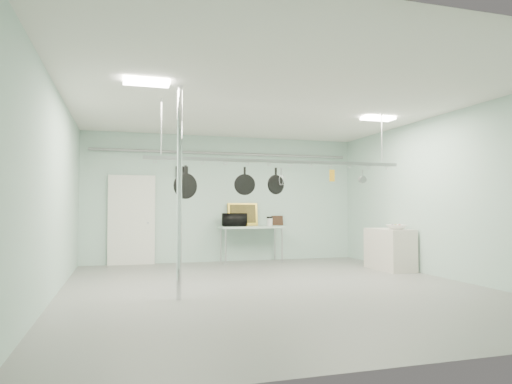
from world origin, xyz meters
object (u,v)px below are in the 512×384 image
object	(u,v)px
pot_rack	(280,160)
fruit_bowl	(396,227)
side_cabinet	(390,249)
skillet_left	(185,182)
microwave	(234,220)
skillet_mid	(245,181)
coffee_canister	(270,222)
skillet_right	(276,181)
prep_table	(251,229)
chrome_pole	(179,192)

from	to	relation	value
pot_rack	fruit_bowl	distance (m)	3.30
side_cabinet	skillet_left	bearing A→B (deg)	-166.66
microwave	skillet_mid	xyz separation A→B (m)	(-0.61, -3.27, 0.77)
microwave	skillet_left	size ratio (longest dim) A/B	1.01
microwave	skillet_mid	distance (m)	3.41
microwave	coffee_canister	xyz separation A→B (m)	(0.88, -0.13, -0.06)
side_cabinet	skillet_right	xyz separation A→B (m)	(-3.02, -1.10, 1.40)
prep_table	skillet_left	distance (m)	4.02
coffee_canister	skillet_right	world-z (taller)	skillet_right
coffee_canister	prep_table	bearing A→B (deg)	159.22
skillet_left	prep_table	bearing A→B (deg)	37.95
prep_table	pot_rack	world-z (taller)	pot_rack
side_cabinet	microwave	world-z (taller)	microwave
pot_rack	fruit_bowl	xyz separation A→B (m)	(2.93, 0.81, -1.28)
side_cabinet	coffee_canister	size ratio (longest dim) A/B	6.06
fruit_bowl	skillet_left	xyz separation A→B (m)	(-4.62, -0.81, 0.84)
fruit_bowl	side_cabinet	bearing A→B (deg)	86.58
chrome_pole	skillet_right	bearing A→B (deg)	26.22
coffee_canister	skillet_mid	xyz separation A→B (m)	(-1.48, -3.14, 0.83)
skillet_left	skillet_right	world-z (taller)	same
side_cabinet	pot_rack	size ratio (longest dim) A/B	0.25
chrome_pole	coffee_canister	world-z (taller)	chrome_pole
chrome_pole	skillet_right	distance (m)	2.05
chrome_pole	side_cabinet	distance (m)	5.37
skillet_mid	skillet_right	bearing A→B (deg)	13.14
skillet_mid	fruit_bowl	bearing A→B (deg)	25.82
pot_rack	skillet_left	world-z (taller)	pot_rack
prep_table	coffee_canister	world-z (taller)	coffee_canister
pot_rack	skillet_left	bearing A→B (deg)	180.00
prep_table	microwave	xyz separation A→B (m)	(-0.44, -0.03, 0.23)
side_cabinet	fruit_bowl	world-z (taller)	fruit_bowl
chrome_pole	fruit_bowl	xyz separation A→B (m)	(4.83, 1.71, -0.65)
microwave	coffee_canister	size ratio (longest dim) A/B	2.94
prep_table	pot_rack	distance (m)	3.61
microwave	coffee_canister	bearing A→B (deg)	176.53
pot_rack	skillet_mid	world-z (taller)	pot_rack
skillet_right	chrome_pole	bearing A→B (deg)	-169.55
prep_table	skillet_right	bearing A→B (deg)	-98.15
skillet_right	microwave	bearing A→B (deg)	73.73
chrome_pole	side_cabinet	world-z (taller)	chrome_pole
microwave	coffee_canister	distance (m)	0.89
coffee_canister	skillet_right	distance (m)	3.37
chrome_pole	prep_table	distance (m)	4.85
fruit_bowl	chrome_pole	bearing A→B (deg)	-160.55
fruit_bowl	skillet_mid	world-z (taller)	skillet_mid
microwave	fruit_bowl	xyz separation A→B (m)	(2.98, -2.46, -0.12)
prep_table	fruit_bowl	xyz separation A→B (m)	(2.53, -2.49, 0.12)
chrome_pole	fruit_bowl	distance (m)	5.17
microwave	skillet_right	world-z (taller)	skillet_right
pot_rack	microwave	world-z (taller)	pot_rack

